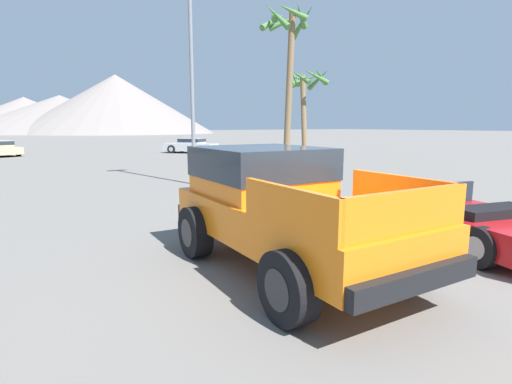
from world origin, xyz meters
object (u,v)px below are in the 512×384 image
(parked_car_silver, at_px, (191,145))
(palm_tree_short, at_px, (307,90))
(red_convertible_car, at_px, (459,219))
(orange_pickup_truck, at_px, (279,200))
(palm_tree_tall, at_px, (287,46))
(street_lamp_post, at_px, (191,48))

(parked_car_silver, height_order, palm_tree_short, palm_tree_short)
(red_convertible_car, distance_m, parked_car_silver, 26.48)
(orange_pickup_truck, xyz_separation_m, palm_tree_tall, (10.08, 13.38, 5.45))
(red_convertible_car, height_order, palm_tree_short, palm_tree_short)
(palm_tree_tall, bearing_deg, orange_pickup_truck, -127.00)
(parked_car_silver, bearing_deg, orange_pickup_truck, -149.83)
(parked_car_silver, height_order, palm_tree_tall, palm_tree_tall)
(red_convertible_car, xyz_separation_m, palm_tree_tall, (6.36, 14.18, 6.08))
(palm_tree_short, bearing_deg, red_convertible_car, -120.96)
(red_convertible_car, distance_m, palm_tree_tall, 16.69)
(parked_car_silver, bearing_deg, red_convertible_car, -141.65)
(orange_pickup_truck, xyz_separation_m, red_convertible_car, (3.72, -0.80, -0.64))
(parked_car_silver, distance_m, street_lamp_post, 18.11)
(parked_car_silver, xyz_separation_m, palm_tree_tall, (0.83, -11.72, 5.90))
(orange_pickup_truck, xyz_separation_m, palm_tree_short, (14.06, 16.43, 3.52))
(orange_pickup_truck, distance_m, street_lamp_post, 10.03)
(parked_car_silver, relative_size, street_lamp_post, 0.51)
(red_convertible_car, height_order, parked_car_silver, parked_car_silver)
(orange_pickup_truck, height_order, street_lamp_post, street_lamp_post)
(orange_pickup_truck, height_order, parked_car_silver, orange_pickup_truck)
(parked_car_silver, xyz_separation_m, palm_tree_short, (4.80, -8.67, 3.97))
(parked_car_silver, height_order, street_lamp_post, street_lamp_post)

